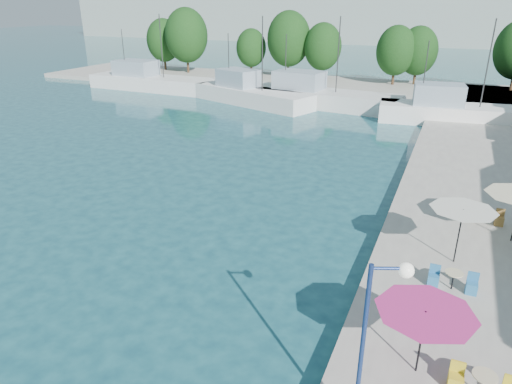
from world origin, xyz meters
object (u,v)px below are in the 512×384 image
at_px(trawler_04, 457,113).
at_px(street_lamp, 379,319).
at_px(trawler_02, 250,95).
at_px(umbrella_pink, 425,319).
at_px(umbrella_white, 462,215).
at_px(trawler_03, 316,97).
at_px(trawler_01, 150,82).

height_order(trawler_04, street_lamp, trawler_04).
distance_m(trawler_02, umbrella_pink, 43.73).
relative_size(trawler_04, umbrella_white, 5.81).
xyz_separation_m(trawler_03, umbrella_white, (15.80, -32.00, 1.79)).
xyz_separation_m(trawler_04, street_lamp, (-1.21, -39.33, 3.02)).
distance_m(trawler_04, street_lamp, 39.46).
bearing_deg(trawler_01, umbrella_white, -38.31).
height_order(trawler_01, umbrella_white, trawler_01).
height_order(trawler_02, street_lamp, trawler_02).
bearing_deg(trawler_02, street_lamp, -41.99).
xyz_separation_m(umbrella_pink, street_lamp, (-1.03, -2.61, 1.53)).
distance_m(trawler_04, umbrella_white, 29.42).
relative_size(trawler_01, trawler_03, 0.99).
xyz_separation_m(trawler_04, umbrella_white, (0.68, -29.36, 1.79)).
height_order(trawler_02, trawler_03, same).
xyz_separation_m(trawler_02, trawler_03, (7.60, 1.93, -0.00)).
relative_size(umbrella_white, street_lamp, 0.54).
bearing_deg(trawler_01, trawler_03, -1.72).
relative_size(trawler_02, umbrella_pink, 5.47).
bearing_deg(trawler_01, umbrella_pink, -44.60).
distance_m(trawler_01, trawler_02, 16.90).
height_order(umbrella_white, street_lamp, street_lamp).
bearing_deg(umbrella_pink, trawler_01, 133.84).
distance_m(trawler_03, umbrella_pink, 42.13).
bearing_deg(trawler_02, umbrella_white, -32.35).
height_order(umbrella_pink, street_lamp, street_lamp).
bearing_deg(trawler_04, trawler_02, 171.19).
xyz_separation_m(trawler_01, trawler_04, (39.30, -4.03, 0.00)).
xyz_separation_m(trawler_02, umbrella_white, (23.40, -30.08, 1.79)).
xyz_separation_m(umbrella_white, street_lamp, (-1.88, -9.97, 1.22)).
height_order(trawler_04, umbrella_white, trawler_04).
xyz_separation_m(trawler_01, trawler_03, (24.18, -1.38, 0.00)).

